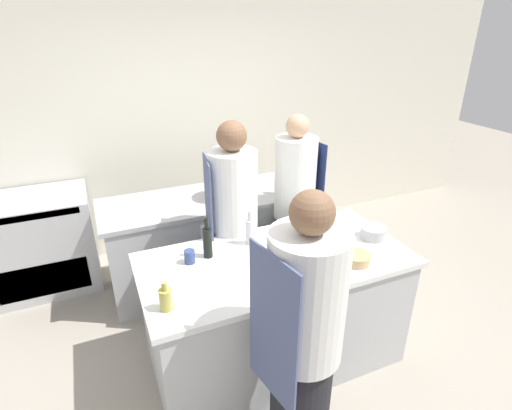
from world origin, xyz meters
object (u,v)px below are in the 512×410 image
Objects in this scene: bottle_wine at (166,299)px; oven_range at (41,243)px; cup at (190,257)px; bottle_olive_oil at (250,231)px; chef_at_stove at (294,209)px; chef_at_pass_far at (234,230)px; bowl_ceramic_blue at (373,232)px; bottle_vinegar at (333,262)px; bowl_prep_small at (357,258)px; chef_at_prep_near at (303,343)px; stockpot at (225,185)px; bottle_cooking_oil at (207,242)px; bowl_mixing_large at (306,241)px.

oven_range is at bearing 112.69° from bottle_wine.
cup is at bearing -55.61° from oven_range.
bottle_olive_oil is 0.87m from bottle_wine.
chef_at_stove is 0.97× the size of chef_at_pass_far.
bottle_olive_oil is 1.43× the size of bottle_wine.
bowl_ceramic_blue is at bearing -17.99° from bottle_olive_oil.
chef_at_stove is at bearing 36.04° from bottle_wine.
oven_range is at bearing 124.39° from cup.
bottle_vinegar is 1.12× the size of bowl_prep_small.
bottle_vinegar reaches higher than oven_range.
chef_at_prep_near reaches higher than bottle_olive_oil.
bottle_wine is (-0.69, -0.77, 0.10)m from chef_at_pass_far.
bowl_prep_small is (0.56, -0.52, -0.07)m from bottle_olive_oil.
bottle_vinegar is 1.13× the size of bottle_wine.
oven_range is 1.85m from stockpot.
cup is at bearing -122.04° from stockpot.
bottle_cooking_oil is (-0.33, -0.05, 0.02)m from bottle_olive_oil.
cup is 1.10m from stockpot.
bottle_wine is (-1.34, -0.98, 0.12)m from chef_at_stove.
bottle_cooking_oil reaches higher than bowl_prep_small.
bottle_vinegar is at bearing -3.32° from bottle_wine.
bottle_olive_oil reaches higher than bowl_mixing_large.
chef_at_prep_near is 0.81m from bowl_prep_small.
bowl_ceramic_blue is at bearing 36.21° from bowl_prep_small.
bowl_mixing_large is 0.86× the size of bowl_ceramic_blue.
bowl_ceramic_blue is at bearing 11.08° from chef_at_stove.
bottle_vinegar is (-0.28, -1.04, 0.13)m from chef_at_stove.
bottle_wine is 1.13m from bowl_mixing_large.
bottle_cooking_oil is 3.20× the size of cup.
chef_at_prep_near is 0.97m from bottle_cooking_oil.
chef_at_pass_far is (1.51, -1.21, 0.41)m from oven_range.
bottle_olive_oil is 1.59× the size of bowl_mixing_large.
stockpot is (-0.25, 1.03, 0.10)m from bowl_mixing_large.
chef_at_prep_near is 9.44× the size of bottle_wine.
oven_range is 5.20× the size of bowl_prep_small.
chef_at_stove reaches higher than stockpot.
bowl_prep_small reaches higher than bowl_mixing_large.
bottle_cooking_oil is 1.82× the size of bowl_mixing_large.
cup reaches higher than oven_range.
bottle_vinegar reaches higher than bowl_ceramic_blue.
cup is (-1.35, 0.21, 0.00)m from bowl_ceramic_blue.
stockpot is at bearing 57.96° from cup.
bottle_wine reaches higher than oven_range.
bowl_mixing_large is at bearing -6.79° from cup.
bottle_cooking_oil is at bearing 10.73° from cup.
bowl_ceramic_blue is (0.88, -0.28, -0.06)m from bottle_olive_oil.
bottle_cooking_oil is 0.72m from bowl_mixing_large.
chef_at_stove is at bearing 27.09° from cup.
bottle_wine reaches higher than bowl_ceramic_blue.
stockpot is (0.14, 0.58, 0.15)m from chef_at_pass_far.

